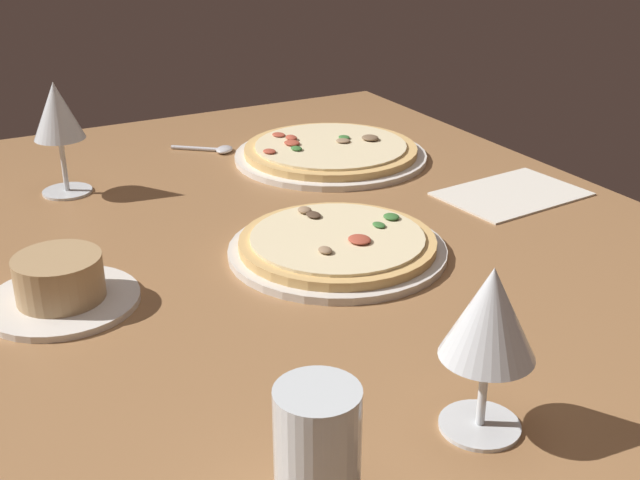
# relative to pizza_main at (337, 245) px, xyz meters

# --- Properties ---
(dining_table) EXTENTS (1.50, 1.10, 0.04)m
(dining_table) POSITION_rel_pizza_main_xyz_m (-0.02, 0.06, -0.03)
(dining_table) COLOR #996B42
(dining_table) RESTS_ON ground
(pizza_main) EXTENTS (0.28, 0.28, 0.03)m
(pizza_main) POSITION_rel_pizza_main_xyz_m (0.00, 0.00, 0.00)
(pizza_main) COLOR silver
(pizza_main) RESTS_ON dining_table
(pizza_side) EXTENTS (0.33, 0.33, 0.03)m
(pizza_side) POSITION_rel_pizza_main_xyz_m (0.34, -0.18, 0.00)
(pizza_side) COLOR silver
(pizza_side) RESTS_ON dining_table
(ramekin_on_saucer) EXTENTS (0.18, 0.18, 0.06)m
(ramekin_on_saucer) POSITION_rel_pizza_main_xyz_m (0.03, 0.34, 0.01)
(ramekin_on_saucer) COLOR silver
(ramekin_on_saucer) RESTS_ON dining_table
(wine_glass_far) EXTENTS (0.08, 0.08, 0.16)m
(wine_glass_far) POSITION_rel_pizza_main_xyz_m (-0.38, 0.07, 0.10)
(wine_glass_far) COLOR silver
(wine_glass_far) RESTS_ON dining_table
(wine_glass_near) EXTENTS (0.08, 0.08, 0.17)m
(wine_glass_near) POSITION_rel_pizza_main_xyz_m (0.39, 0.26, 0.11)
(wine_glass_near) COLOR silver
(wine_glass_near) RESTS_ON dining_table
(water_glass) EXTENTS (0.07, 0.07, 0.11)m
(water_glass) POSITION_rel_pizza_main_xyz_m (-0.40, 0.24, 0.03)
(water_glass) COLOR silver
(water_glass) RESTS_ON dining_table
(paper_menu) EXTENTS (0.16, 0.22, 0.00)m
(paper_menu) POSITION_rel_pizza_main_xyz_m (0.06, -0.34, -0.01)
(paper_menu) COLOR silver
(paper_menu) RESTS_ON dining_table
(spoon) EXTENTS (0.09, 0.10, 0.01)m
(spoon) POSITION_rel_pizza_main_xyz_m (0.47, -0.02, -0.01)
(spoon) COLOR silver
(spoon) RESTS_ON dining_table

